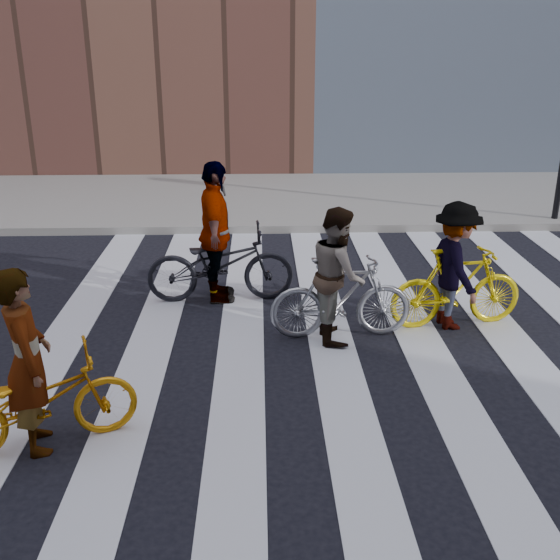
{
  "coord_description": "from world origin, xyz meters",
  "views": [
    {
      "loc": [
        -1.41,
        -6.92,
        3.52
      ],
      "look_at": [
        -1.18,
        0.3,
        0.82
      ],
      "focal_mm": 42.0,
      "sensor_mm": 36.0,
      "label": 1
    }
  ],
  "objects_px": {
    "bike_yellow_right": "(457,288)",
    "rider_rear": "(216,233)",
    "bike_dark_rear": "(220,264)",
    "rider_mid": "(338,274)",
    "bike_yellow_left": "(39,402)",
    "bike_silver_mid": "(341,298)",
    "rider_left": "(27,361)",
    "rider_right": "(455,266)"
  },
  "relations": [
    {
      "from": "bike_silver_mid",
      "to": "rider_left",
      "type": "height_order",
      "value": "rider_left"
    },
    {
      "from": "bike_yellow_right",
      "to": "rider_right",
      "type": "bearing_deg",
      "value": 82.04
    },
    {
      "from": "bike_yellow_right",
      "to": "rider_left",
      "type": "height_order",
      "value": "rider_left"
    },
    {
      "from": "rider_rear",
      "to": "rider_left",
      "type": "bearing_deg",
      "value": 154.01
    },
    {
      "from": "bike_silver_mid",
      "to": "rider_mid",
      "type": "distance_m",
      "value": 0.31
    },
    {
      "from": "bike_yellow_left",
      "to": "bike_silver_mid",
      "type": "distance_m",
      "value": 3.7
    },
    {
      "from": "bike_yellow_right",
      "to": "rider_left",
      "type": "bearing_deg",
      "value": 110.97
    },
    {
      "from": "rider_left",
      "to": "rider_rear",
      "type": "height_order",
      "value": "rider_rear"
    },
    {
      "from": "rider_rear",
      "to": "rider_mid",
      "type": "bearing_deg",
      "value": -133.0
    },
    {
      "from": "bike_dark_rear",
      "to": "rider_right",
      "type": "relative_size",
      "value": 1.25
    },
    {
      "from": "bike_dark_rear",
      "to": "rider_right",
      "type": "bearing_deg",
      "value": -111.65
    },
    {
      "from": "bike_yellow_right",
      "to": "rider_right",
      "type": "relative_size",
      "value": 1.07
    },
    {
      "from": "rider_rear",
      "to": "bike_yellow_left",
      "type": "bearing_deg",
      "value": 154.72
    },
    {
      "from": "bike_yellow_right",
      "to": "bike_silver_mid",
      "type": "bearing_deg",
      "value": 92.86
    },
    {
      "from": "bike_yellow_left",
      "to": "bike_dark_rear",
      "type": "bearing_deg",
      "value": -43.52
    },
    {
      "from": "bike_yellow_right",
      "to": "rider_right",
      "type": "xyz_separation_m",
      "value": [
        -0.05,
        0.0,
        0.29
      ]
    },
    {
      "from": "bike_silver_mid",
      "to": "rider_right",
      "type": "bearing_deg",
      "value": -81.76
    },
    {
      "from": "rider_mid",
      "to": "rider_left",
      "type": "bearing_deg",
      "value": 123.75
    },
    {
      "from": "rider_right",
      "to": "rider_rear",
      "type": "xyz_separation_m",
      "value": [
        -3.04,
        0.98,
        0.17
      ]
    },
    {
      "from": "bike_yellow_left",
      "to": "rider_left",
      "type": "bearing_deg",
      "value": 68.87
    },
    {
      "from": "bike_silver_mid",
      "to": "rider_mid",
      "type": "bearing_deg",
      "value": 87.06
    },
    {
      "from": "rider_rear",
      "to": "bike_dark_rear",
      "type": "bearing_deg",
      "value": -93.6
    },
    {
      "from": "bike_dark_rear",
      "to": "rider_mid",
      "type": "relative_size",
      "value": 1.23
    },
    {
      "from": "rider_left",
      "to": "rider_right",
      "type": "relative_size",
      "value": 1.06
    },
    {
      "from": "rider_mid",
      "to": "rider_right",
      "type": "relative_size",
      "value": 1.01
    },
    {
      "from": "bike_silver_mid",
      "to": "bike_yellow_right",
      "type": "relative_size",
      "value": 1.0
    },
    {
      "from": "rider_right",
      "to": "rider_rear",
      "type": "distance_m",
      "value": 3.2
    },
    {
      "from": "bike_yellow_left",
      "to": "bike_silver_mid",
      "type": "bearing_deg",
      "value": -74.43
    },
    {
      "from": "bike_yellow_right",
      "to": "rider_rear",
      "type": "xyz_separation_m",
      "value": [
        -3.09,
        0.98,
        0.46
      ]
    },
    {
      "from": "bike_silver_mid",
      "to": "rider_mid",
      "type": "relative_size",
      "value": 1.05
    },
    {
      "from": "bike_yellow_left",
      "to": "rider_rear",
      "type": "height_order",
      "value": "rider_rear"
    },
    {
      "from": "bike_dark_rear",
      "to": "bike_yellow_right",
      "type": "bearing_deg",
      "value": -111.37
    },
    {
      "from": "bike_yellow_left",
      "to": "bike_silver_mid",
      "type": "height_order",
      "value": "bike_silver_mid"
    },
    {
      "from": "bike_silver_mid",
      "to": "bike_yellow_right",
      "type": "bearing_deg",
      "value": -82.12
    },
    {
      "from": "rider_mid",
      "to": "rider_right",
      "type": "xyz_separation_m",
      "value": [
        1.51,
        0.29,
        -0.01
      ]
    },
    {
      "from": "bike_dark_rear",
      "to": "rider_rear",
      "type": "height_order",
      "value": "rider_rear"
    },
    {
      "from": "bike_yellow_left",
      "to": "rider_rear",
      "type": "relative_size",
      "value": 0.87
    },
    {
      "from": "bike_dark_rear",
      "to": "rider_rear",
      "type": "xyz_separation_m",
      "value": [
        -0.05,
        0.0,
        0.45
      ]
    },
    {
      "from": "bike_yellow_right",
      "to": "rider_rear",
      "type": "relative_size",
      "value": 0.88
    },
    {
      "from": "bike_yellow_left",
      "to": "rider_right",
      "type": "distance_m",
      "value": 5.1
    },
    {
      "from": "bike_yellow_left",
      "to": "rider_left",
      "type": "distance_m",
      "value": 0.41
    },
    {
      "from": "bike_yellow_left",
      "to": "rider_rear",
      "type": "xyz_separation_m",
      "value": [
        1.38,
        3.48,
        0.53
      ]
    }
  ]
}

